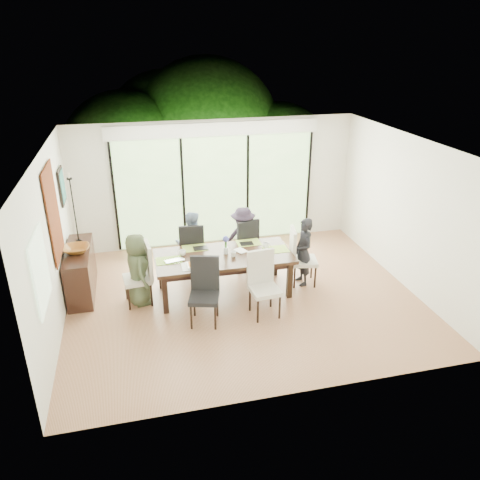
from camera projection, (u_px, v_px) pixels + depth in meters
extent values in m
cube|color=brown|center=(243.00, 297.00, 8.28)|extent=(6.00, 5.00, 0.01)
cube|color=white|center=(244.00, 145.00, 7.18)|extent=(6.00, 5.00, 0.01)
cube|color=silver|center=(215.00, 183.00, 9.96)|extent=(6.00, 0.02, 2.70)
cube|color=silver|center=(295.00, 305.00, 5.49)|extent=(6.00, 0.02, 2.70)
cube|color=silver|center=(51.00, 244.00, 7.09)|extent=(0.02, 5.00, 2.70)
cube|color=silver|center=(406.00, 212.00, 8.37)|extent=(0.02, 5.00, 2.70)
cube|color=#598C3F|center=(216.00, 191.00, 9.98)|extent=(4.20, 0.02, 2.30)
cube|color=white|center=(215.00, 129.00, 9.45)|extent=(4.40, 0.06, 0.28)
cube|color=black|center=(115.00, 198.00, 9.53)|extent=(0.05, 0.04, 2.30)
cube|color=black|center=(183.00, 193.00, 9.83)|extent=(0.05, 0.04, 2.30)
cube|color=black|center=(248.00, 188.00, 10.12)|extent=(0.05, 0.04, 2.30)
cube|color=black|center=(308.00, 184.00, 10.42)|extent=(0.05, 0.04, 2.30)
cube|color=#8CAD7F|center=(41.00, 271.00, 5.97)|extent=(0.02, 0.90, 1.00)
cube|color=brown|center=(210.00, 229.00, 11.32)|extent=(6.00, 1.80, 0.10)
cube|color=brown|center=(204.00, 195.00, 11.79)|extent=(6.00, 0.08, 0.06)
sphere|color=#14380F|center=(126.00, 155.00, 11.93)|extent=(3.20, 3.20, 3.20)
sphere|color=#14380F|center=(207.00, 132.00, 12.79)|extent=(4.00, 4.00, 4.00)
sphere|color=#14380F|center=(278.00, 155.00, 12.68)|extent=(2.80, 2.80, 2.80)
sphere|color=#14380F|center=(168.00, 136.00, 13.27)|extent=(3.60, 3.60, 3.60)
cube|color=black|center=(224.00, 256.00, 8.15)|extent=(2.38, 1.09, 0.06)
cube|color=black|center=(224.00, 261.00, 8.18)|extent=(2.18, 0.89, 0.10)
cube|color=black|center=(165.00, 295.00, 7.69)|extent=(0.09, 0.09, 0.68)
cube|color=black|center=(290.00, 280.00, 8.15)|extent=(0.09, 0.09, 0.68)
cube|color=black|center=(161.00, 271.00, 8.45)|extent=(0.09, 0.09, 0.68)
cube|color=black|center=(275.00, 259.00, 8.91)|extent=(0.09, 0.09, 0.68)
imported|color=#414D33|center=(138.00, 269.00, 7.86)|extent=(0.47, 0.65, 1.28)
imported|color=black|center=(303.00, 252.00, 8.49)|extent=(0.40, 0.61, 1.28)
imported|color=#7C92B3|center=(192.00, 244.00, 8.82)|extent=(0.64, 0.45, 1.28)
imported|color=#281F2E|center=(243.00, 239.00, 9.03)|extent=(0.65, 0.47, 1.28)
cube|color=#7DA53B|center=(169.00, 260.00, 7.93)|extent=(0.44, 0.32, 0.01)
cube|color=#8DB23F|center=(276.00, 249.00, 8.34)|extent=(0.44, 0.32, 0.01)
cube|color=#87A43A|center=(195.00, 248.00, 8.39)|extent=(0.44, 0.32, 0.01)
cube|color=#9FC245|center=(249.00, 243.00, 8.61)|extent=(0.44, 0.32, 0.01)
cube|color=white|center=(195.00, 266.00, 7.75)|extent=(0.44, 0.32, 0.01)
cube|color=black|center=(201.00, 248.00, 8.37)|extent=(0.26, 0.18, 0.01)
cube|color=black|center=(247.00, 244.00, 8.55)|extent=(0.24, 0.17, 0.01)
cube|color=white|center=(263.00, 252.00, 8.24)|extent=(0.30, 0.22, 0.00)
cube|color=white|center=(195.00, 265.00, 7.74)|extent=(0.26, 0.26, 0.02)
cube|color=orange|center=(195.00, 264.00, 7.74)|extent=(0.20, 0.20, 0.01)
cylinder|color=silver|center=(226.00, 250.00, 8.17)|extent=(0.08, 0.08, 0.12)
cylinder|color=#337226|center=(226.00, 244.00, 8.12)|extent=(0.04, 0.04, 0.16)
sphere|color=#464BAF|center=(226.00, 239.00, 8.08)|extent=(0.11, 0.11, 0.11)
imported|color=silver|center=(175.00, 262.00, 7.86)|extent=(0.36, 0.27, 0.03)
imported|color=white|center=(182.00, 253.00, 8.10)|extent=(0.17, 0.17, 0.10)
imported|color=white|center=(233.00, 254.00, 8.06)|extent=(0.14, 0.14, 0.09)
imported|color=white|center=(266.00, 246.00, 8.38)|extent=(0.16, 0.16, 0.10)
imported|color=white|center=(237.00, 252.00, 8.23)|extent=(0.24, 0.27, 0.02)
cube|color=black|center=(81.00, 271.00, 8.29)|extent=(0.42, 1.48, 0.83)
imported|color=brown|center=(77.00, 249.00, 8.01)|extent=(0.44, 0.44, 0.11)
cylinder|color=black|center=(79.00, 241.00, 8.42)|extent=(0.09, 0.09, 0.04)
cylinder|color=black|center=(74.00, 210.00, 8.19)|extent=(0.02, 0.02, 1.16)
cylinder|color=black|center=(69.00, 179.00, 7.95)|extent=(0.09, 0.09, 0.03)
cylinder|color=silver|center=(69.00, 176.00, 7.93)|extent=(0.03, 0.03, 0.09)
cube|color=maroon|center=(53.00, 213.00, 7.31)|extent=(0.02, 1.00, 1.50)
cube|color=black|center=(62.00, 186.00, 8.44)|extent=(0.03, 0.55, 0.65)
cube|color=#1C5A55|center=(63.00, 186.00, 8.45)|extent=(0.01, 0.45, 0.55)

